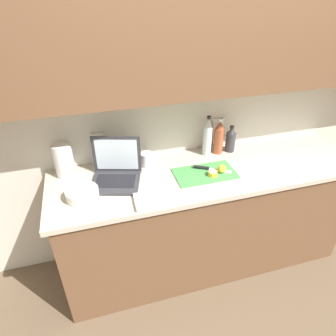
{
  "coord_description": "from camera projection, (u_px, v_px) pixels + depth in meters",
  "views": [
    {
      "loc": [
        -0.78,
        -1.62,
        2.06
      ],
      "look_at": [
        -0.31,
        -0.01,
        0.99
      ],
      "focal_mm": 32.0,
      "sensor_mm": 36.0,
      "label": 1
    }
  ],
  "objects": [
    {
      "name": "ground_plane",
      "position": [
        202.0,
        257.0,
        2.61
      ],
      "size": [
        12.0,
        12.0,
        0.0
      ],
      "primitive_type": "plane",
      "color": "brown",
      "rests_on": "ground"
    },
    {
      "name": "wall_back",
      "position": [
        203.0,
        67.0,
        1.97
      ],
      "size": [
        5.2,
        0.38,
        2.6
      ],
      "color": "silver",
      "rests_on": "ground_plane"
    },
    {
      "name": "counter_unit",
      "position": [
        208.0,
        216.0,
        2.37
      ],
      "size": [
        2.24,
        0.64,
        0.91
      ],
      "color": "brown",
      "rests_on": "ground_plane"
    },
    {
      "name": "laptop",
      "position": [
        116.0,
        171.0,
        1.99
      ],
      "size": [
        0.38,
        0.35,
        0.28
      ],
      "rotation": [
        0.0,
        0.0,
        -0.29
      ],
      "color": "#333338",
      "rests_on": "counter_unit"
    },
    {
      "name": "cutting_board",
      "position": [
        205.0,
        173.0,
        2.07
      ],
      "size": [
        0.43,
        0.24,
        0.01
      ],
      "primitive_type": "cube",
      "color": "#4C9E51",
      "rests_on": "counter_unit"
    },
    {
      "name": "knife",
      "position": [
        206.0,
        168.0,
        2.11
      ],
      "size": [
        0.25,
        0.15,
        0.02
      ],
      "rotation": [
        0.0,
        0.0,
        -0.5
      ],
      "color": "silver",
      "rests_on": "cutting_board"
    },
    {
      "name": "lemon_half_cut",
      "position": [
        213.0,
        173.0,
        2.04
      ],
      "size": [
        0.06,
        0.06,
        0.03
      ],
      "color": "yellow",
      "rests_on": "cutting_board"
    },
    {
      "name": "lemon_whole_beside",
      "position": [
        222.0,
        169.0,
        2.06
      ],
      "size": [
        0.06,
        0.06,
        0.06
      ],
      "color": "yellow",
      "rests_on": "cutting_board"
    },
    {
      "name": "bottle_green_soda",
      "position": [
        231.0,
        140.0,
        2.3
      ],
      "size": [
        0.08,
        0.08,
        0.21
      ],
      "color": "#333338",
      "rests_on": "counter_unit"
    },
    {
      "name": "bottle_oil_tall",
      "position": [
        219.0,
        137.0,
        2.26
      ],
      "size": [
        0.07,
        0.07,
        0.28
      ],
      "color": "#A34C2D",
      "rests_on": "counter_unit"
    },
    {
      "name": "bottle_water_clear",
      "position": [
        207.0,
        137.0,
        2.23
      ],
      "size": [
        0.07,
        0.07,
        0.31
      ],
      "color": "silver",
      "rests_on": "counter_unit"
    },
    {
      "name": "measuring_cup",
      "position": [
        147.0,
        159.0,
        2.15
      ],
      "size": [
        0.11,
        0.09,
        0.1
      ],
      "color": "silver",
      "rests_on": "counter_unit"
    },
    {
      "name": "bowl_white",
      "position": [
        82.0,
        194.0,
        1.83
      ],
      "size": [
        0.2,
        0.2,
        0.06
      ],
      "color": "white",
      "rests_on": "counter_unit"
    },
    {
      "name": "paper_towel_roll",
      "position": [
        64.0,
        160.0,
        2.0
      ],
      "size": [
        0.13,
        0.13,
        0.24
      ],
      "color": "white",
      "rests_on": "counter_unit"
    },
    {
      "name": "dish_towel",
      "position": [
        153.0,
        200.0,
        1.81
      ],
      "size": [
        0.23,
        0.17,
        0.02
      ],
      "primitive_type": "cube",
      "rotation": [
        0.0,
        0.0,
        -0.05
      ],
      "color": "silver",
      "rests_on": "counter_unit"
    }
  ]
}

